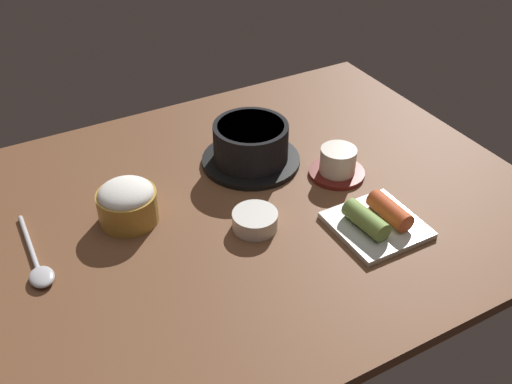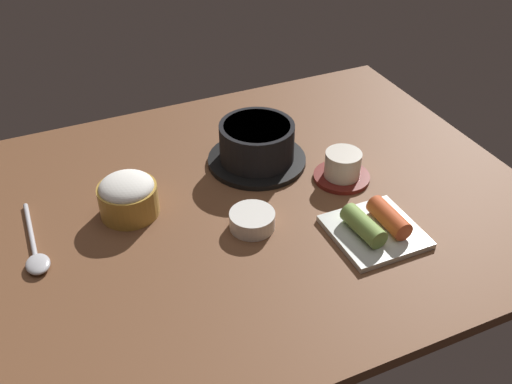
# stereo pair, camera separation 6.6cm
# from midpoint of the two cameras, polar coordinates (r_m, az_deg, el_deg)

# --- Properties ---
(dining_table) EXTENTS (1.00, 0.76, 0.02)m
(dining_table) POSITION_cam_midpoint_polar(r_m,az_deg,el_deg) (1.01, 0.36, -1.51)
(dining_table) COLOR brown
(dining_table) RESTS_ON ground
(stone_pot) EXTENTS (0.18, 0.18, 0.08)m
(stone_pot) POSITION_cam_midpoint_polar(r_m,az_deg,el_deg) (1.09, 1.82, 4.58)
(stone_pot) COLOR black
(stone_pot) RESTS_ON dining_table
(rice_bowl) EXTENTS (0.10, 0.10, 0.07)m
(rice_bowl) POSITION_cam_midpoint_polar(r_m,az_deg,el_deg) (0.98, -10.48, -0.38)
(rice_bowl) COLOR #B78C38
(rice_bowl) RESTS_ON dining_table
(tea_cup_with_saucer) EXTENTS (0.10, 0.10, 0.05)m
(tea_cup_with_saucer) POSITION_cam_midpoint_polar(r_m,az_deg,el_deg) (1.07, 10.14, 2.32)
(tea_cup_with_saucer) COLOR maroon
(tea_cup_with_saucer) RESTS_ON dining_table
(banchan_cup_center) EXTENTS (0.07, 0.07, 0.03)m
(banchan_cup_center) POSITION_cam_midpoint_polar(r_m,az_deg,el_deg) (0.95, 1.61, -2.75)
(banchan_cup_center) COLOR white
(banchan_cup_center) RESTS_ON dining_table
(kimchi_plate) EXTENTS (0.14, 0.14, 0.04)m
(kimchi_plate) POSITION_cam_midpoint_polar(r_m,az_deg,el_deg) (0.96, 13.44, -3.37)
(kimchi_plate) COLOR silver
(kimchi_plate) RESTS_ON dining_table
(spoon) EXTENTS (0.04, 0.18, 0.01)m
(spoon) POSITION_cam_midpoint_polar(r_m,az_deg,el_deg) (0.95, -18.77, -5.75)
(spoon) COLOR #B7B7BC
(spoon) RESTS_ON dining_table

